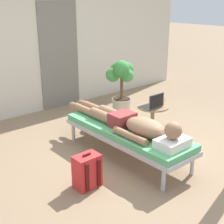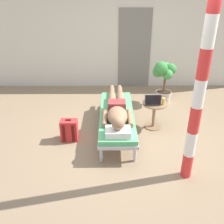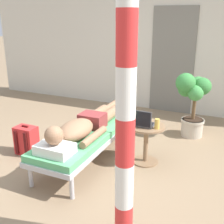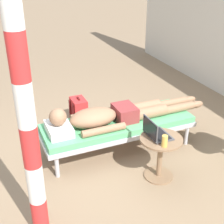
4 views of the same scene
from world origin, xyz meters
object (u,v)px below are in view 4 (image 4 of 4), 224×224
at_px(backpack, 79,111).
at_px(person_reclining, 111,115).
at_px(side_table, 160,151).
at_px(laptop, 155,132).
at_px(porch_post, 25,105).
at_px(drink_glass, 165,141).
at_px(lounge_chair, 118,126).

bearing_deg(backpack, person_reclining, 10.13).
distance_m(person_reclining, backpack, 0.94).
distance_m(side_table, backpack, 1.67).
distance_m(laptop, porch_post, 1.61).
height_order(laptop, porch_post, porch_post).
bearing_deg(laptop, drink_glass, -1.10).
relative_size(side_table, porch_post, 0.20).
bearing_deg(porch_post, side_table, 100.80).
height_order(lounge_chair, person_reclining, person_reclining).
relative_size(laptop, backpack, 0.73).
distance_m(lounge_chair, backpack, 0.92).
bearing_deg(person_reclining, side_table, 21.90).
bearing_deg(side_table, laptop, -139.48).
distance_m(lounge_chair, porch_post, 1.88).
xyz_separation_m(laptop, backpack, (-1.54, -0.40, -0.39)).
xyz_separation_m(person_reclining, side_table, (0.73, 0.29, -0.16)).
relative_size(drink_glass, backpack, 0.30).
bearing_deg(side_table, drink_glass, -20.24).
xyz_separation_m(side_table, laptop, (-0.06, -0.05, 0.23)).
distance_m(side_table, laptop, 0.24).
relative_size(laptop, porch_post, 0.12).
xyz_separation_m(lounge_chair, laptop, (0.67, 0.14, 0.24)).
bearing_deg(person_reclining, drink_glass, 15.16).
relative_size(side_table, laptop, 1.69).
height_order(lounge_chair, backpack, backpack).
bearing_deg(person_reclining, lounge_chair, 90.00).
bearing_deg(person_reclining, backpack, -169.87).
relative_size(person_reclining, porch_post, 0.81).
bearing_deg(laptop, lounge_chair, -167.89).
xyz_separation_m(lounge_chair, backpack, (-0.87, -0.25, -0.15)).
height_order(person_reclining, drink_glass, person_reclining).
distance_m(laptop, backpack, 1.64).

